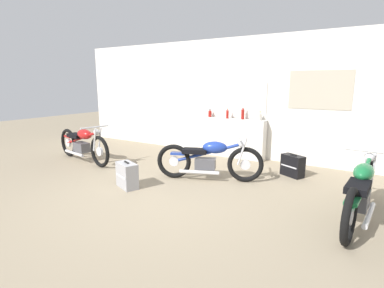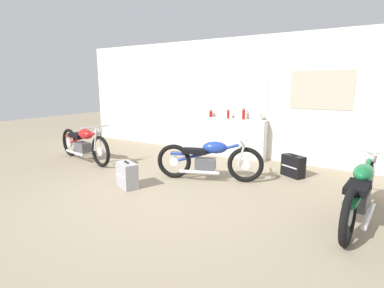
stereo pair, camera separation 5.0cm
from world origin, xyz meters
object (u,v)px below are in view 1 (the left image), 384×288
Objects in this scene: bottle_leftmost at (210,114)px; hard_case_silver at (127,175)px; bottle_center at (243,113)px; motorcycle_green at (361,191)px; bottle_left_center at (227,114)px; motorcycle_blue at (209,159)px; bottle_right_center at (260,116)px; hard_case_black at (293,166)px; motorcycle_red at (83,143)px.

bottle_leftmost reaches higher than hard_case_silver.
motorcycle_green is (2.60, -2.28, -0.65)m from bottle_center.
motorcycle_blue is (0.52, -1.83, -0.64)m from bottle_left_center.
motorcycle_blue is at bearing -74.13° from bottle_left_center.
bottle_right_center is at bearing -0.48° from bottle_leftmost.
bottle_left_center is 2.01m from motorcycle_blue.
bottle_right_center is at bearing 139.88° from hard_case_black.
motorcycle_red reaches higher than motorcycle_green.
bottle_right_center is (0.41, 0.02, -0.05)m from bottle_center.
motorcycle_green is (2.19, -2.30, -0.60)m from bottle_right_center.
bottle_right_center is at bearing 2.33° from bottle_center.
hard_case_black is at bearing -40.12° from bottle_right_center.
bottle_left_center is at bearing -175.92° from bottle_center.
hard_case_black is at bearing 18.07° from motorcycle_red.
motorcycle_red is 4.30× the size of hard_case_black.
motorcycle_red is at bearing -142.86° from bottle_center.
bottle_leftmost is 0.09× the size of motorcycle_red.
motorcycle_blue is at bearing -61.51° from bottle_leftmost.
hard_case_black is at bearing -30.18° from bottle_center.
motorcycle_blue is 2.49m from motorcycle_green.
bottle_center is (0.38, 0.03, 0.02)m from bottle_left_center.
motorcycle_blue is (1.02, -1.89, -0.61)m from bottle_leftmost.
motorcycle_green is at bearing -37.15° from bottle_left_center.
bottle_right_center is 1.99m from motorcycle_blue.
bottle_leftmost is 0.62× the size of bottle_center.
bottle_right_center reaches higher than motorcycle_green.
bottle_right_center is 0.41× the size of hard_case_silver.
bottle_right_center is 0.42× the size of hard_case_black.
bottle_right_center reaches higher than motorcycle_red.
bottle_left_center is 0.52× the size of hard_case_silver.
bottle_left_center reaches higher than motorcycle_red.
hard_case_silver is (2.08, -0.74, -0.21)m from motorcycle_red.
motorcycle_blue reaches higher than hard_case_silver.
motorcycle_green reaches higher than hard_case_silver.
hard_case_black is (1.25, 1.05, -0.19)m from motorcycle_blue.
motorcycle_blue is at bearing -85.69° from bottle_center.
bottle_center is at bearing 74.07° from hard_case_silver.
bottle_left_center is 0.84× the size of bottle_center.
motorcycle_green is 1.92m from hard_case_black.
hard_case_silver is at bearing -136.10° from hard_case_black.
motorcycle_red is at bearing -146.21° from bottle_right_center.
hard_case_silver is (-1.26, -2.98, -0.80)m from bottle_right_center.
bottle_center is at bearing 94.31° from motorcycle_blue.
motorcycle_blue reaches higher than hard_case_black.
bottle_leftmost reaches higher than hard_case_black.
motorcycle_green is at bearing -46.46° from bottle_right_center.
bottle_left_center is 0.13× the size of motorcycle_red.
bottle_left_center is 3.41m from motorcycle_red.
motorcycle_blue is at bearing -98.21° from bottle_right_center.
bottle_leftmost is 0.10× the size of motorcycle_blue.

